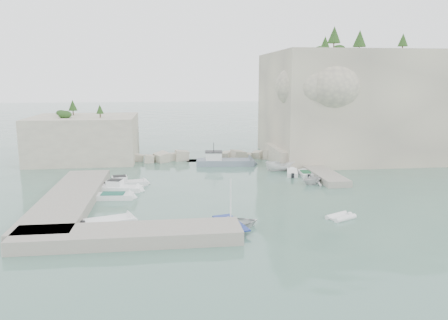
{
  "coord_description": "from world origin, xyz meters",
  "views": [
    {
      "loc": [
        -6.63,
        -46.35,
        12.91
      ],
      "look_at": [
        0.0,
        6.0,
        3.0
      ],
      "focal_mm": 35.0,
      "sensor_mm": 36.0,
      "label": 1
    }
  ],
  "objects": [
    {
      "name": "outcrop_west",
      "position": [
        -20.0,
        25.0,
        3.5
      ],
      "size": [
        16.0,
        14.0,
        7.0
      ],
      "primitive_type": "cube",
      "color": "beige",
      "rests_on": "ground"
    },
    {
      "name": "tender_east_d",
      "position": [
        9.01,
        12.59,
        0.0
      ],
      "size": [
        4.65,
        1.87,
        1.77
      ],
      "primitive_type": "imported",
      "rotation": [
        0.0,
        0.0,
        1.6
      ],
      "color": "white",
      "rests_on": "ground"
    },
    {
      "name": "tender_east_b",
      "position": [
        11.41,
        8.9,
        0.0
      ],
      "size": [
        1.69,
        4.15,
        0.7
      ],
      "primitive_type": null,
      "rotation": [
        0.0,
        0.0,
        1.5
      ],
      "color": "silver",
      "rests_on": "ground"
    },
    {
      "name": "quay_west",
      "position": [
        -17.0,
        -1.0,
        0.55
      ],
      "size": [
        5.0,
        24.0,
        1.1
      ],
      "primitive_type": "cube",
      "color": "#9E9689",
      "rests_on": "ground"
    },
    {
      "name": "rowboat",
      "position": [
        -1.5,
        -10.42,
        0.0
      ],
      "size": [
        5.99,
        4.89,
        1.09
      ],
      "primitive_type": "imported",
      "rotation": [
        0.0,
        0.0,
        1.81
      ],
      "color": "silver",
      "rests_on": "ground"
    },
    {
      "name": "quay_south",
      "position": [
        -10.0,
        -12.5,
        0.55
      ],
      "size": [
        18.0,
        4.0,
        1.1
      ],
      "primitive_type": "cube",
      "color": "#9E9689",
      "rests_on": "ground"
    },
    {
      "name": "motorboat_b",
      "position": [
        -12.33,
        4.06,
        0.0
      ],
      "size": [
        5.59,
        3.04,
        1.4
      ],
      "primitive_type": null,
      "rotation": [
        0.0,
        0.0,
        -0.26
      ],
      "color": "white",
      "rests_on": "ground"
    },
    {
      "name": "ground",
      "position": [
        0.0,
        0.0,
        0.0
      ],
      "size": [
        400.0,
        400.0,
        0.0
      ],
      "primitive_type": "plane",
      "color": "#4E7566",
      "rests_on": "ground"
    },
    {
      "name": "tender_east_c",
      "position": [
        9.85,
        9.9,
        0.0
      ],
      "size": [
        2.43,
        4.5,
        0.7
      ],
      "primitive_type": null,
      "rotation": [
        0.0,
        0.0,
        1.31
      ],
      "color": "white",
      "rests_on": "ground"
    },
    {
      "name": "motorboat_c",
      "position": [
        -12.85,
        0.68,
        0.0
      ],
      "size": [
        5.01,
        2.16,
        0.7
      ],
      "primitive_type": null,
      "rotation": [
        0.0,
        0.0,
        -0.08
      ],
      "color": "white",
      "rests_on": "ground"
    },
    {
      "name": "rowboat_mast",
      "position": [
        -1.5,
        -10.42,
        2.64
      ],
      "size": [
        0.1,
        0.1,
        4.2
      ],
      "primitive_type": "cylinder",
      "color": "white",
      "rests_on": "rowboat"
    },
    {
      "name": "motorboat_e",
      "position": [
        -12.14,
        -8.0,
        0.0
      ],
      "size": [
        5.14,
        3.3,
        0.7
      ],
      "primitive_type": null,
      "rotation": [
        0.0,
        0.0,
        0.3
      ],
      "color": "white",
      "rests_on": "ground"
    },
    {
      "name": "cliff_terrace",
      "position": [
        13.0,
        18.0,
        1.25
      ],
      "size": [
        8.0,
        10.0,
        2.5
      ],
      "primitive_type": "cube",
      "color": "beige",
      "rests_on": "ground"
    },
    {
      "name": "breakwater",
      "position": [
        -1.0,
        22.0,
        0.7
      ],
      "size": [
        28.0,
        3.0,
        1.4
      ],
      "primitive_type": "cube",
      "color": "beige",
      "rests_on": "ground"
    },
    {
      "name": "motorboat_a",
      "position": [
        -11.98,
        6.4,
        0.0
      ],
      "size": [
        5.8,
        2.74,
        1.4
      ],
      "primitive_type": null,
      "rotation": [
        0.0,
        0.0,
        0.2
      ],
      "color": "silver",
      "rests_on": "ground"
    },
    {
      "name": "ledge_east",
      "position": [
        13.5,
        10.0,
        0.4
      ],
      "size": [
        3.0,
        16.0,
        0.8
      ],
      "primitive_type": "cube",
      "color": "#9E9689",
      "rests_on": "ground"
    },
    {
      "name": "tender_east_a",
      "position": [
        10.84,
        4.37,
        0.0
      ],
      "size": [
        4.15,
        3.93,
        1.72
      ],
      "primitive_type": "imported",
      "rotation": [
        0.0,
        0.0,
        2.0
      ],
      "color": "silver",
      "rests_on": "ground"
    },
    {
      "name": "work_boat",
      "position": [
        1.66,
        17.83,
        0.0
      ],
      "size": [
        9.65,
        3.64,
        2.2
      ],
      "primitive_type": null,
      "rotation": [
        0.0,
        0.0,
        -0.09
      ],
      "color": "slate",
      "rests_on": "ground"
    },
    {
      "name": "vegetation",
      "position": [
        17.83,
        24.4,
        17.93
      ],
      "size": [
        53.48,
        13.88,
        13.4
      ],
      "color": "#1E4219",
      "rests_on": "ground"
    },
    {
      "name": "cliff_east",
      "position": [
        23.0,
        23.0,
        8.5
      ],
      "size": [
        26.0,
        22.0,
        17.0
      ],
      "primitive_type": "cube",
      "color": "beige",
      "rests_on": "ground"
    },
    {
      "name": "inflatable_dinghy",
      "position": [
        9.1,
        -9.01,
        0.0
      ],
      "size": [
        3.13,
        2.49,
        0.44
      ],
      "primitive_type": null,
      "rotation": [
        0.0,
        0.0,
        0.47
      ],
      "color": "white",
      "rests_on": "ground"
    }
  ]
}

